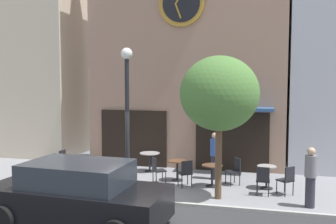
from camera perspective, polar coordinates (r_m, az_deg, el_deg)
The scene contains 19 objects.
ground_plane at distance 10.47m, azimuth -5.61°, elevation -14.66°, with size 29.27×9.69×0.13m.
clock_building at distance 16.10m, azimuth 3.25°, elevation 14.24°, with size 7.99×4.30×11.82m.
neighbor_building_left at distance 19.82m, azimuth -21.00°, elevation 12.16°, with size 5.75×3.99×12.28m.
street_lamp at distance 11.58m, azimuth -6.38°, elevation -1.06°, with size 0.36×0.36×4.51m.
street_tree at distance 10.69m, azimuth 7.99°, elevation 2.80°, with size 2.30×2.07×4.21m.
cafe_table_near_door at distance 13.85m, azimuth -13.16°, elevation -7.70°, with size 0.63×0.63×0.76m.
cafe_table_center at distance 14.19m, azimuth -2.87°, elevation -7.16°, with size 0.77×0.77×0.73m.
cafe_table_center_left at distance 12.91m, azimuth 1.45°, elevation -8.53°, with size 0.68×0.68×0.72m.
cafe_table_rightmost at distance 12.27m, azimuth 6.91°, elevation -9.21°, with size 0.68×0.68×0.72m.
cafe_table_center_right at distance 12.37m, azimuth 15.15°, elevation -9.30°, with size 0.61×0.61×0.75m.
cafe_chair_mid_row at distance 12.51m, azimuth -1.73°, elevation -8.80°, with size 0.56×0.56×0.90m.
cafe_chair_right_end at distance 12.10m, azimuth 2.79°, elevation -9.26°, with size 0.55×0.55×0.90m.
cafe_chair_near_tree at distance 11.59m, azimuth 14.61°, elevation -10.02°, with size 0.42×0.42×0.90m.
cafe_chair_near_lamp at distance 12.62m, azimuth 10.40°, elevation -8.75°, with size 0.56×0.56×0.90m.
cafe_chair_by_entrance at distance 14.36m, azimuth -15.83°, elevation -7.22°, with size 0.43×0.43×0.90m.
cafe_chair_under_awning at distance 11.82m, azimuth 18.11°, elevation -9.82°, with size 0.57×0.57×0.90m.
pedestrian_grey at distance 10.87m, azimuth 21.36°, elevation -9.36°, with size 0.43×0.43×1.67m.
pedestrian_blue at distance 13.13m, azimuth 7.29°, elevation -6.70°, with size 0.34×0.34×1.67m.
parked_car_black at distance 9.17m, azimuth -13.90°, elevation -12.42°, with size 4.40×2.22×1.55m.
Camera 1 is at (3.34, -9.74, 3.42)m, focal length 39.04 mm.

